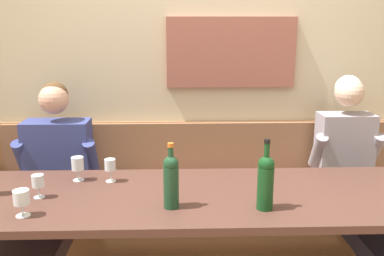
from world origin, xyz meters
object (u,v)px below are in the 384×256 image
person_left_seat (363,190)px  wine_glass_center_front (78,165)px  wine_glass_near_bucket (38,182)px  wine_glass_mid_right (110,166)px  dining_table (204,207)px  wine_bottle_green_tall (266,180)px  wine_glass_by_bottle (21,199)px  wine_bottle_clear_water (171,180)px  person_right_seat (45,198)px  wall_bench (198,219)px

person_left_seat → wine_glass_center_front: bearing=-176.9°
wine_glass_near_bucket → wine_glass_mid_right: bearing=33.6°
dining_table → wine_bottle_green_tall: bearing=-35.3°
wine_glass_by_bottle → wine_glass_near_bucket: bearing=88.3°
wine_glass_by_bottle → wine_glass_mid_right: size_ratio=0.96×
wine_bottle_green_tall → wine_glass_mid_right: size_ratio=2.63×
dining_table → wine_glass_near_bucket: wine_glass_near_bucket is taller
wine_bottle_clear_water → wine_glass_mid_right: wine_bottle_clear_water is taller
person_right_seat → wine_glass_mid_right: (0.42, -0.11, 0.24)m
wine_bottle_green_tall → wine_glass_center_front: bearing=157.0°
person_right_seat → wine_glass_near_bucket: (0.08, -0.33, 0.23)m
wine_glass_by_bottle → wine_glass_mid_right: 0.56m
person_right_seat → wine_glass_mid_right: 0.50m
wine_bottle_green_tall → wine_glass_near_bucket: bearing=171.3°
wall_bench → dining_table: (0.00, -0.67, 0.39)m
wine_glass_mid_right → wine_glass_near_bucket: (-0.34, -0.22, -0.01)m
wine_bottle_clear_water → wall_bench: bearing=78.4°
wine_bottle_green_tall → wine_glass_center_front: (-0.99, 0.42, -0.05)m
wine_bottle_green_tall → person_right_seat: bearing=157.5°
wine_bottle_green_tall → wine_glass_mid_right: 0.90m
wall_bench → wine_glass_by_bottle: (-0.87, -0.91, 0.55)m
wine_bottle_clear_water → wine_bottle_green_tall: (0.45, -0.03, 0.00)m
wine_bottle_green_tall → wine_bottle_clear_water: bearing=176.0°
person_left_seat → wine_glass_by_bottle: size_ratio=10.10×
wine_bottle_green_tall → wine_glass_near_bucket: 1.16m
wine_bottle_clear_water → wine_glass_near_bucket: wine_bottle_clear_water is taller
person_left_seat → wine_bottle_clear_water: bearing=-157.6°
person_left_seat → wine_bottle_green_tall: 0.92m
wine_glass_by_bottle → person_right_seat: bearing=98.0°
wall_bench → wine_bottle_clear_water: size_ratio=8.46×
wine_glass_near_bucket → wine_bottle_clear_water: bearing=-11.7°
wine_bottle_green_tall → dining_table: bearing=144.7°
wine_bottle_clear_water → wine_glass_mid_right: bearing=134.0°
wine_glass_center_front → dining_table: bearing=-17.3°
wine_glass_center_front → wine_glass_mid_right: bearing=-7.5°
wine_glass_by_bottle → wine_glass_center_front: bearing=71.7°
person_left_seat → person_right_seat: bearing=-179.7°
dining_table → wine_glass_mid_right: bearing=159.4°
person_left_seat → wine_glass_by_bottle: 1.96m
wine_bottle_green_tall → wine_glass_by_bottle: (-1.15, -0.04, -0.06)m
wall_bench → wine_glass_by_bottle: 1.38m
wine_glass_center_front → wine_bottle_clear_water: bearing=-35.8°
person_right_seat → wine_bottle_green_tall: bearing=-22.5°
wine_bottle_clear_water → wine_glass_center_front: bearing=144.2°
wine_bottle_clear_water → wine_bottle_green_tall: 0.46m
wall_bench → dining_table: 0.78m
dining_table → wine_glass_by_bottle: (-0.87, -0.24, 0.16)m
wine_bottle_green_tall → wine_glass_by_bottle: wine_bottle_green_tall is taller
wine_glass_mid_right → wall_bench: bearing=42.1°
wine_glass_near_bucket → wine_glass_by_bottle: bearing=-91.7°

